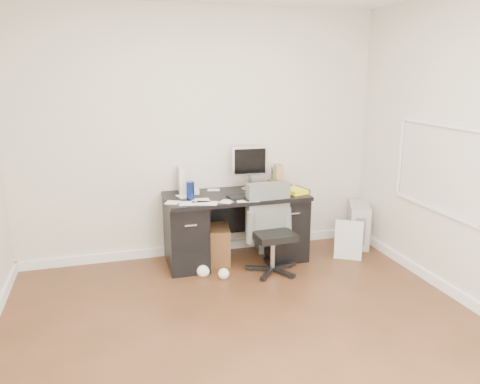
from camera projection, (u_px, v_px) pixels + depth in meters
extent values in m
plane|color=#422A15|center=(257.00, 345.00, 3.57)|extent=(4.00, 4.00, 0.00)
cube|color=beige|center=(200.00, 135.00, 5.09)|extent=(4.00, 0.02, 2.70)
cube|color=beige|center=(473.00, 309.00, 1.38)|extent=(4.00, 0.02, 2.70)
cube|color=white|center=(203.00, 247.00, 5.41)|extent=(4.00, 0.03, 0.10)
cube|color=white|center=(472.00, 304.00, 4.10)|extent=(0.03, 4.00, 0.10)
cube|color=black|center=(236.00, 196.00, 5.00)|extent=(1.50, 0.70, 0.04)
cube|color=black|center=(186.00, 234.00, 4.95)|extent=(0.40, 0.60, 0.71)
cube|color=black|center=(283.00, 225.00, 5.25)|extent=(0.40, 0.60, 0.71)
cube|color=black|center=(228.00, 212.00, 5.38)|extent=(0.70, 0.03, 0.51)
cube|color=black|center=(251.00, 196.00, 4.89)|extent=(0.51, 0.23, 0.03)
sphere|color=silver|center=(275.00, 191.00, 5.02)|extent=(0.06, 0.06, 0.06)
cylinder|color=navy|center=(190.00, 191.00, 4.78)|extent=(0.11, 0.11, 0.19)
cube|color=silver|center=(181.00, 180.00, 5.01)|extent=(0.13, 0.25, 0.28)
cube|color=#9F774D|center=(279.00, 176.00, 5.33)|extent=(0.15, 0.22, 0.24)
cube|color=yellow|center=(296.00, 191.00, 5.06)|extent=(0.25, 0.29, 0.04)
cube|color=#A5A095|center=(358.00, 224.00, 5.59)|extent=(0.41, 0.55, 0.50)
cube|color=silver|center=(349.00, 240.00, 5.20)|extent=(0.37, 0.34, 0.41)
cube|color=#502E18|center=(211.00, 245.00, 5.07)|extent=(0.46, 0.46, 0.40)
cube|color=slate|center=(270.00, 242.00, 5.45)|extent=(0.34, 0.29, 0.18)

